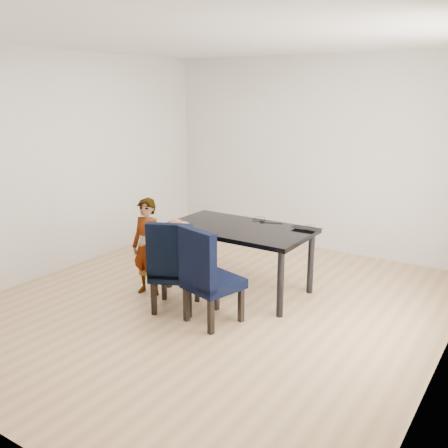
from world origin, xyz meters
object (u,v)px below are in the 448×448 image
Objects in this scene: dining_table at (239,259)px; chair_left at (175,264)px; plate at (179,225)px; laptop at (308,228)px; chair_right at (214,275)px; child at (148,247)px.

chair_left reaches higher than dining_table.
chair_left is 0.62m from plate.
laptop is (0.68, 0.35, 0.39)m from dining_table.
dining_table is 4.92× the size of laptop.
dining_table is 6.33× the size of plate.
plate is (-0.82, 0.50, 0.27)m from chair_right.
dining_table is at bearing 119.90° from chair_right.
plate is at bearing 27.33° from laptop.
child is 4.34× the size of plate.
plate is at bearing 99.56° from chair_left.
chair_left is 0.51m from child.
chair_left is at bearing -169.99° from chair_right.
dining_table is 0.86m from chair_right.
child is at bearing -140.11° from dining_table.
child reaches higher than chair_left.
chair_right is (0.22, -0.82, 0.11)m from dining_table.
chair_left is at bearing -55.87° from plate.
child is (-0.78, -0.65, 0.17)m from dining_table.
chair_left is at bearing -16.57° from child.
chair_right is at bearing 68.26° from laptop.
plate is at bearing 163.28° from chair_right.
laptop is at bearing 27.70° from plate.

